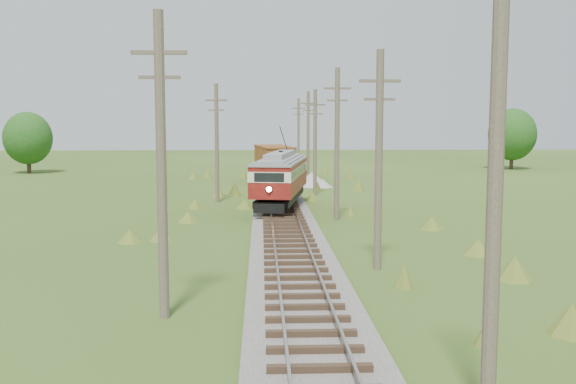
{
  "coord_description": "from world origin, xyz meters",
  "views": [
    {
      "loc": [
        -1.29,
        -6.8,
        5.81
      ],
      "look_at": [
        0.0,
        23.89,
        2.47
      ],
      "focal_mm": 40.0,
      "sensor_mm": 36.0,
      "label": 1
    }
  ],
  "objects": [
    {
      "name": "railbed_main",
      "position": [
        0.0,
        34.0,
        0.19
      ],
      "size": [
        3.6,
        96.0,
        0.57
      ],
      "color": "#605B54",
      "rests_on": "ground"
    },
    {
      "name": "streetcar",
      "position": [
        -0.0,
        35.24,
        2.4
      ],
      "size": [
        4.21,
        11.11,
        5.02
      ],
      "rotation": [
        0.0,
        0.0,
        -0.16
      ],
      "color": "black",
      "rests_on": "ground"
    },
    {
      "name": "gondola",
      "position": [
        0.0,
        56.48,
        2.16
      ],
      "size": [
        4.04,
        9.22,
        2.96
      ],
      "rotation": [
        0.0,
        0.0,
        0.13
      ],
      "color": "black",
      "rests_on": "ground"
    },
    {
      "name": "gravel_pile",
      "position": [
        3.48,
        51.28,
        0.61
      ],
      "size": [
        3.58,
        3.8,
        1.3
      ],
      "color": "gray",
      "rests_on": "ground"
    },
    {
      "name": "utility_pole_r_1",
      "position": [
        3.1,
        5.0,
        4.4
      ],
      "size": [
        0.3,
        0.3,
        8.8
      ],
      "color": "brown",
      "rests_on": "ground"
    },
    {
      "name": "utility_pole_r_2",
      "position": [
        3.3,
        18.0,
        4.42
      ],
      "size": [
        1.6,
        0.3,
        8.6
      ],
      "color": "brown",
      "rests_on": "ground"
    },
    {
      "name": "utility_pole_r_3",
      "position": [
        3.2,
        31.0,
        4.63
      ],
      "size": [
        1.6,
        0.3,
        9.0
      ],
      "color": "brown",
      "rests_on": "ground"
    },
    {
      "name": "utility_pole_r_4",
      "position": [
        3.0,
        44.0,
        4.32
      ],
      "size": [
        1.6,
        0.3,
        8.4
      ],
      "color": "brown",
      "rests_on": "ground"
    },
    {
      "name": "utility_pole_r_5",
      "position": [
        3.4,
        57.0,
        4.58
      ],
      "size": [
        1.6,
        0.3,
        8.9
      ],
      "color": "brown",
      "rests_on": "ground"
    },
    {
      "name": "utility_pole_r_6",
      "position": [
        3.2,
        70.0,
        4.47
      ],
      "size": [
        1.6,
        0.3,
        8.7
      ],
      "color": "brown",
      "rests_on": "ground"
    },
    {
      "name": "utility_pole_l_a",
      "position": [
        -4.2,
        12.0,
        4.63
      ],
      "size": [
        1.6,
        0.3,
        9.0
      ],
      "color": "brown",
      "rests_on": "ground"
    },
    {
      "name": "utility_pole_l_b",
      "position": [
        -4.5,
        40.0,
        4.42
      ],
      "size": [
        1.6,
        0.3,
        8.6
      ],
      "color": "brown",
      "rests_on": "ground"
    },
    {
      "name": "tree_mid_a",
      "position": [
        -28.0,
        68.0,
        4.02
      ],
      "size": [
        5.46,
        5.46,
        7.03
      ],
      "color": "#38281C",
      "rests_on": "ground"
    },
    {
      "name": "tree_mid_b",
      "position": [
        30.0,
        72.0,
        4.33
      ],
      "size": [
        5.88,
        5.88,
        7.57
      ],
      "color": "#38281C",
      "rests_on": "ground"
    }
  ]
}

